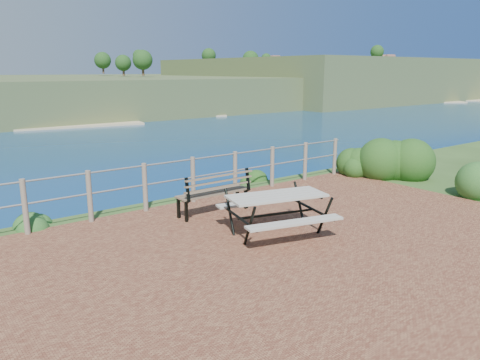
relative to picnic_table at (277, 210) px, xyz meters
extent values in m
cube|color=brown|center=(-0.05, -0.67, -0.46)|extent=(10.00, 7.00, 0.12)
cylinder|color=#6B5B4C|center=(-3.50, 2.68, 0.06)|extent=(0.10, 0.10, 1.00)
cylinder|color=#6B5B4C|center=(-2.35, 2.68, 0.06)|extent=(0.10, 0.10, 1.00)
cylinder|color=#6B5B4C|center=(-1.20, 2.68, 0.06)|extent=(0.10, 0.10, 1.00)
cylinder|color=#6B5B4C|center=(-0.05, 2.68, 0.06)|extent=(0.10, 0.10, 1.00)
cylinder|color=#6B5B4C|center=(1.10, 2.68, 0.06)|extent=(0.10, 0.10, 1.00)
cylinder|color=#6B5B4C|center=(2.25, 2.68, 0.06)|extent=(0.10, 0.10, 1.00)
cylinder|color=#6B5B4C|center=(3.40, 2.68, 0.06)|extent=(0.10, 0.10, 1.00)
cylinder|color=#6B5B4C|center=(4.55, 2.68, 0.06)|extent=(0.10, 0.10, 1.00)
cylinder|color=slate|center=(-0.05, 2.68, 0.51)|extent=(9.40, 0.04, 0.04)
cylinder|color=slate|center=(-0.05, 2.68, 0.11)|extent=(9.40, 0.04, 0.04)
cube|color=#3E562B|center=(139.95, 209.33, -6.46)|extent=(260.00, 180.00, 12.00)
cube|color=#3E562B|center=(199.95, 169.33, -2.46)|extent=(160.00, 120.00, 20.00)
cube|color=#C9B689|center=(129.95, 124.33, -12.21)|extent=(209.53, 114.73, 0.50)
cube|color=gray|center=(0.00, 0.00, 0.26)|extent=(1.83, 1.11, 0.04)
cube|color=gray|center=(0.00, 0.00, -0.03)|extent=(1.71, 0.67, 0.04)
cube|color=gray|center=(0.00, 0.00, -0.03)|extent=(1.71, 0.67, 0.04)
cylinder|color=black|center=(0.00, 0.00, -0.07)|extent=(1.43, 0.41, 0.04)
cube|color=brown|center=(-0.18, 1.71, -0.01)|extent=(1.56, 0.39, 0.04)
cube|color=brown|center=(-0.18, 1.71, 0.26)|extent=(1.56, 0.12, 0.36)
cube|color=black|center=(-0.18, 1.71, -0.23)|extent=(0.05, 0.06, 0.43)
cube|color=black|center=(-0.18, 1.71, -0.23)|extent=(0.05, 0.06, 0.43)
cube|color=black|center=(-0.18, 1.71, -0.23)|extent=(0.05, 0.06, 0.43)
cube|color=black|center=(-0.18, 1.71, -0.23)|extent=(0.05, 0.06, 0.43)
ellipsoid|color=#154415|center=(5.47, 1.37, -0.46)|extent=(1.31, 1.31, 1.86)
ellipsoid|color=#215821|center=(5.40, -0.90, -0.46)|extent=(1.04, 1.04, 1.48)
ellipsoid|color=#154415|center=(5.06, 2.42, -0.46)|extent=(0.96, 0.96, 1.37)
ellipsoid|color=#215821|center=(-3.15, 3.20, -0.46)|extent=(0.67, 0.67, 0.37)
ellipsoid|color=#154415|center=(2.42, 3.58, -0.46)|extent=(0.70, 0.70, 0.42)
camera|label=1|loc=(-5.27, -5.84, 2.39)|focal=35.00mm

